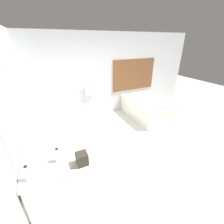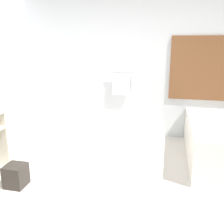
% 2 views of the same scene
% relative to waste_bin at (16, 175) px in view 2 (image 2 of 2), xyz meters
% --- Properties ---
extents(ground_plane, '(16.00, 16.00, 0.00)m').
position_rel_waste_bin_xyz_m(ground_plane, '(1.22, -0.03, -0.14)').
color(ground_plane, silver).
rests_on(ground_plane, ground).
extents(wall_back_with_blinds, '(7.40, 0.13, 2.70)m').
position_rel_waste_bin_xyz_m(wall_back_with_blinds, '(1.27, 2.20, 1.21)').
color(wall_back_with_blinds, silver).
rests_on(wall_back_with_blinds, ground_plane).
extents(waste_bin, '(0.24, 0.24, 0.28)m').
position_rel_waste_bin_xyz_m(waste_bin, '(0.00, 0.00, 0.00)').
color(waste_bin, '#2D2823').
rests_on(waste_bin, ground_plane).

